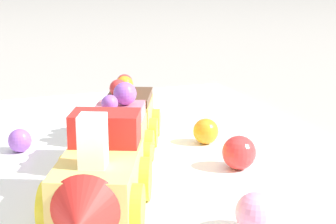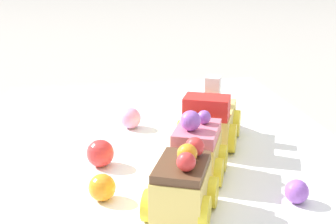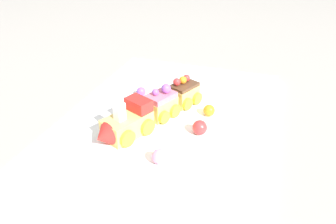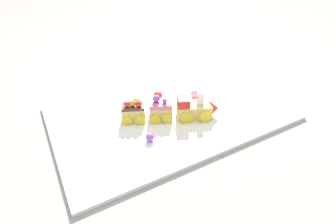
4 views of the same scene
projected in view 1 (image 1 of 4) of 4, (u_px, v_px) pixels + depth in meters
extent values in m
plane|color=gray|center=(152.00, 193.00, 0.50)|extent=(10.00, 10.00, 0.00)
cube|color=white|center=(152.00, 187.00, 0.50)|extent=(0.72, 0.47, 0.01)
cube|color=#EACC66|center=(99.00, 186.00, 0.42)|extent=(0.12, 0.09, 0.05)
cube|color=red|center=(105.00, 128.00, 0.45)|extent=(0.05, 0.06, 0.03)
cone|color=red|center=(81.00, 219.00, 0.36)|extent=(0.05, 0.06, 0.05)
cube|color=white|center=(93.00, 154.00, 0.40)|extent=(0.03, 0.03, 0.02)
cube|color=white|center=(92.00, 128.00, 0.39)|extent=(0.03, 0.03, 0.02)
cylinder|color=yellow|center=(47.00, 206.00, 0.40)|extent=(0.04, 0.02, 0.04)
cylinder|color=yellow|center=(138.00, 209.00, 0.40)|extent=(0.04, 0.02, 0.04)
cylinder|color=yellow|center=(66.00, 177.00, 0.45)|extent=(0.04, 0.02, 0.04)
cylinder|color=yellow|center=(145.00, 179.00, 0.45)|extent=(0.04, 0.02, 0.04)
cube|color=#EACC66|center=(119.00, 145.00, 0.52)|extent=(0.08, 0.07, 0.04)
cube|color=#E57084|center=(118.00, 115.00, 0.52)|extent=(0.08, 0.07, 0.01)
sphere|color=#9956C6|center=(125.00, 94.00, 0.52)|extent=(0.03, 0.03, 0.02)
sphere|color=#9956C6|center=(110.00, 103.00, 0.50)|extent=(0.02, 0.02, 0.02)
cylinder|color=yellow|center=(86.00, 158.00, 0.51)|extent=(0.03, 0.02, 0.03)
cylinder|color=yellow|center=(146.00, 159.00, 0.51)|extent=(0.03, 0.02, 0.03)
cylinder|color=yellow|center=(94.00, 145.00, 0.55)|extent=(0.03, 0.02, 0.03)
cylinder|color=yellow|center=(149.00, 146.00, 0.54)|extent=(0.03, 0.02, 0.03)
cube|color=#EACC66|center=(130.00, 121.00, 0.60)|extent=(0.08, 0.07, 0.04)
cube|color=brown|center=(129.00, 97.00, 0.60)|extent=(0.08, 0.07, 0.01)
sphere|color=red|center=(125.00, 82.00, 0.61)|extent=(0.02, 0.02, 0.02)
sphere|color=orange|center=(124.00, 85.00, 0.59)|extent=(0.02, 0.02, 0.02)
sphere|color=red|center=(122.00, 88.00, 0.58)|extent=(0.02, 0.02, 0.02)
cylinder|color=yellow|center=(102.00, 131.00, 0.59)|extent=(0.03, 0.02, 0.03)
cylinder|color=yellow|center=(153.00, 132.00, 0.59)|extent=(0.03, 0.02, 0.03)
cylinder|color=yellow|center=(108.00, 122.00, 0.63)|extent=(0.03, 0.02, 0.03)
cylinder|color=yellow|center=(156.00, 122.00, 0.62)|extent=(0.03, 0.02, 0.03)
sphere|color=orange|center=(206.00, 131.00, 0.59)|extent=(0.03, 0.03, 0.03)
sphere|color=pink|center=(256.00, 213.00, 0.40)|extent=(0.03, 0.03, 0.03)
sphere|color=#9956C6|center=(20.00, 141.00, 0.57)|extent=(0.02, 0.02, 0.02)
sphere|color=red|center=(237.00, 152.00, 0.52)|extent=(0.03, 0.03, 0.03)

